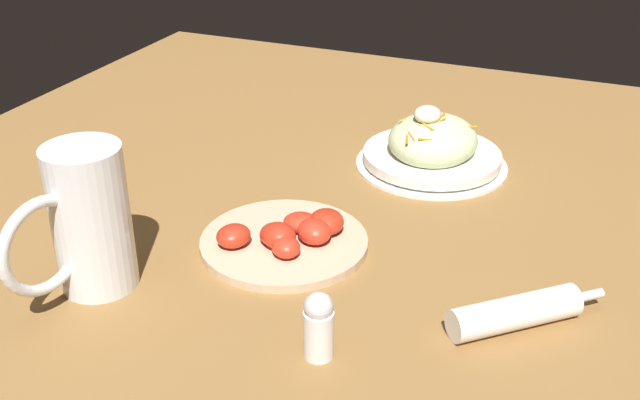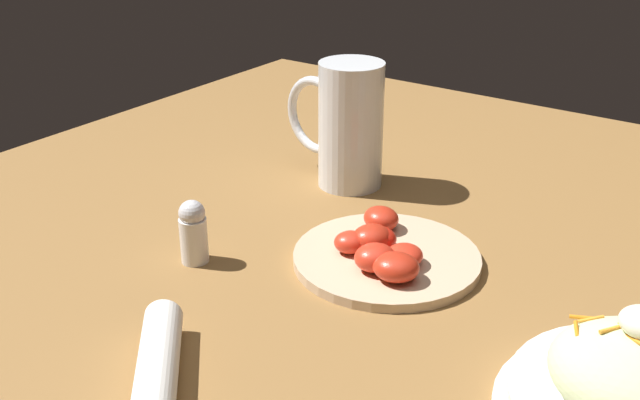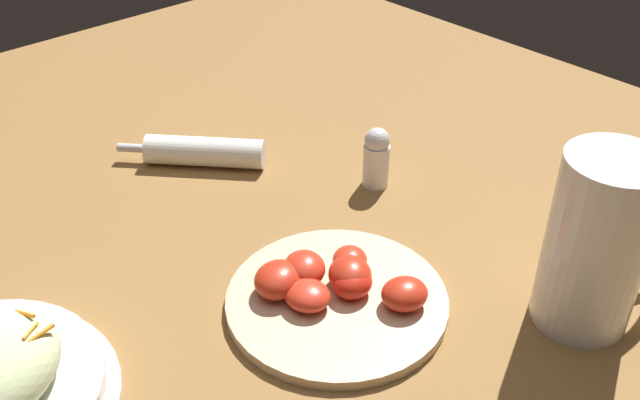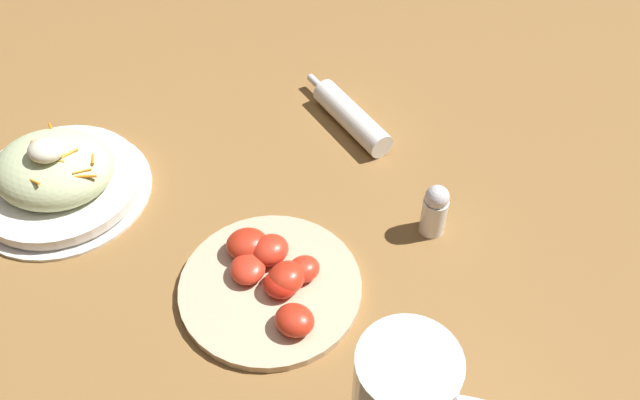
{
  "view_description": "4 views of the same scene",
  "coord_description": "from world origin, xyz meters",
  "px_view_note": "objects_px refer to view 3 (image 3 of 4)",
  "views": [
    {
      "loc": [
        0.79,
        0.27,
        0.49
      ],
      "look_at": [
        0.06,
        -0.03,
        0.07
      ],
      "focal_mm": 42.85,
      "sensor_mm": 36.0,
      "label": 1
    },
    {
      "loc": [
        -0.29,
        0.57,
        0.41
      ],
      "look_at": [
        0.12,
        -0.02,
        0.09
      ],
      "focal_mm": 43.04,
      "sensor_mm": 36.0,
      "label": 2
    },
    {
      "loc": [
        -0.27,
        -0.43,
        0.46
      ],
      "look_at": [
        0.11,
        -0.01,
        0.07
      ],
      "focal_mm": 40.41,
      "sensor_mm": 36.0,
      "label": 3
    },
    {
      "loc": [
        0.2,
        -0.5,
        0.64
      ],
      "look_at": [
        0.11,
        0.02,
        0.05
      ],
      "focal_mm": 38.26,
      "sensor_mm": 36.0,
      "label": 4
    }
  ],
  "objects_px": {
    "tomato_plate": "(334,292)",
    "salt_shaker": "(376,157)",
    "beer_mug": "(598,248)",
    "napkin_roll": "(203,152)"
  },
  "relations": [
    {
      "from": "tomato_plate",
      "to": "salt_shaker",
      "type": "distance_m",
      "value": 0.21
    },
    {
      "from": "beer_mug",
      "to": "tomato_plate",
      "type": "relative_size",
      "value": 0.81
    },
    {
      "from": "tomato_plate",
      "to": "salt_shaker",
      "type": "relative_size",
      "value": 2.82
    },
    {
      "from": "napkin_roll",
      "to": "tomato_plate",
      "type": "relative_size",
      "value": 0.72
    },
    {
      "from": "salt_shaker",
      "to": "napkin_roll",
      "type": "bearing_deg",
      "value": 125.43
    },
    {
      "from": "beer_mug",
      "to": "tomato_plate",
      "type": "distance_m",
      "value": 0.23
    },
    {
      "from": "napkin_roll",
      "to": "salt_shaker",
      "type": "height_order",
      "value": "salt_shaker"
    },
    {
      "from": "napkin_roll",
      "to": "salt_shaker",
      "type": "xyz_separation_m",
      "value": [
        0.12,
        -0.17,
        0.02
      ]
    },
    {
      "from": "beer_mug",
      "to": "napkin_roll",
      "type": "xyz_separation_m",
      "value": [
        -0.1,
        0.45,
        -0.06
      ]
    },
    {
      "from": "napkin_roll",
      "to": "tomato_plate",
      "type": "xyz_separation_m",
      "value": [
        -0.05,
        -0.28,
        -0.0
      ]
    }
  ]
}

